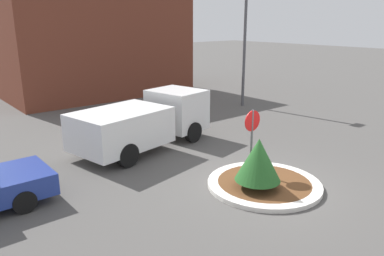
# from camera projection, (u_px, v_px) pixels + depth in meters

# --- Properties ---
(ground_plane) EXTENTS (120.00, 120.00, 0.00)m
(ground_plane) POSITION_uv_depth(u_px,v_px,m) (264.00, 186.00, 11.11)
(ground_plane) COLOR #514F4C
(traffic_island) EXTENTS (3.35, 3.35, 0.13)m
(traffic_island) POSITION_uv_depth(u_px,v_px,m) (264.00, 184.00, 11.09)
(traffic_island) COLOR silver
(traffic_island) RESTS_ON ground_plane
(stop_sign) EXTENTS (0.65, 0.07, 2.14)m
(stop_sign) POSITION_uv_depth(u_px,v_px,m) (252.00, 131.00, 11.44)
(stop_sign) COLOR #4C4C51
(stop_sign) RESTS_ON ground_plane
(island_shrub) EXTENTS (1.30, 1.30, 1.47)m
(island_shrub) POSITION_uv_depth(u_px,v_px,m) (258.00, 160.00, 10.46)
(island_shrub) COLOR brown
(island_shrub) RESTS_ON traffic_island
(utility_truck) EXTENTS (5.90, 3.21, 1.98)m
(utility_truck) POSITION_uv_depth(u_px,v_px,m) (145.00, 121.00, 14.24)
(utility_truck) COLOR white
(utility_truck) RESTS_ON ground_plane
(storefront_building) EXTENTS (11.31, 6.07, 7.52)m
(storefront_building) POSITION_uv_depth(u_px,v_px,m) (96.00, 36.00, 24.13)
(storefront_building) COLOR brown
(storefront_building) RESTS_ON ground_plane
(light_pole) EXTENTS (0.70, 0.30, 6.66)m
(light_pole) POSITION_uv_depth(u_px,v_px,m) (245.00, 36.00, 20.53)
(light_pole) COLOR #4C4C51
(light_pole) RESTS_ON ground_plane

